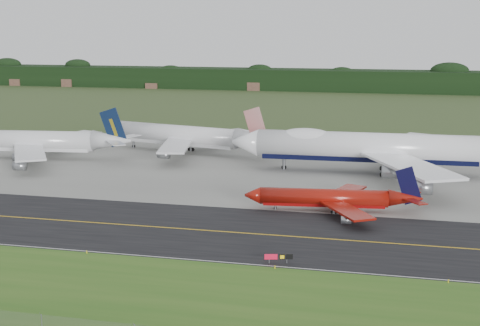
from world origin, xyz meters
name	(u,v)px	position (x,y,z in m)	size (l,w,h in m)	color
ground	(263,228)	(0.00, 0.00, 0.00)	(600.00, 600.00, 0.00)	#374721
grass_verge	(213,303)	(0.00, -35.00, 0.01)	(400.00, 30.00, 0.01)	#2E5D1B
taxiway	(259,234)	(0.00, -4.00, 0.01)	(400.00, 32.00, 0.02)	black
apron	(301,171)	(0.00, 51.00, 0.01)	(400.00, 78.00, 0.01)	slate
taxiway_centreline	(259,234)	(0.00, -4.00, 0.03)	(400.00, 0.40, 0.00)	gold
taxiway_edge_line	(240,263)	(0.00, -19.50, 0.03)	(400.00, 0.25, 0.00)	silver
horizon_treeline	(355,82)	(0.00, 273.76, 5.47)	(700.00, 25.00, 12.00)	black
jet_ba_747	(379,148)	(19.36, 51.85, 6.64)	(77.48, 64.28, 19.51)	white
jet_red_737	(333,198)	(11.46, 14.30, 2.65)	(35.46, 28.74, 9.57)	maroon
jet_navy_gold	(33,142)	(-75.52, 50.31, 4.85)	(57.19, 49.49, 14.75)	silver
jet_star_tail	(185,136)	(-36.81, 68.36, 4.94)	(55.72, 45.76, 14.83)	silver
taxiway_sign	(278,257)	(5.89, -17.98, 1.04)	(4.35, 1.20, 1.48)	slate
edge_marker_left	(87,252)	(-25.37, -20.50, 0.25)	(0.16, 0.16, 0.50)	yellow
edge_marker_center	(275,267)	(5.78, -20.50, 0.25)	(0.16, 0.16, 0.50)	yellow
edge_marker_right	(448,281)	(31.21, -20.50, 0.25)	(0.16, 0.16, 0.50)	yellow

